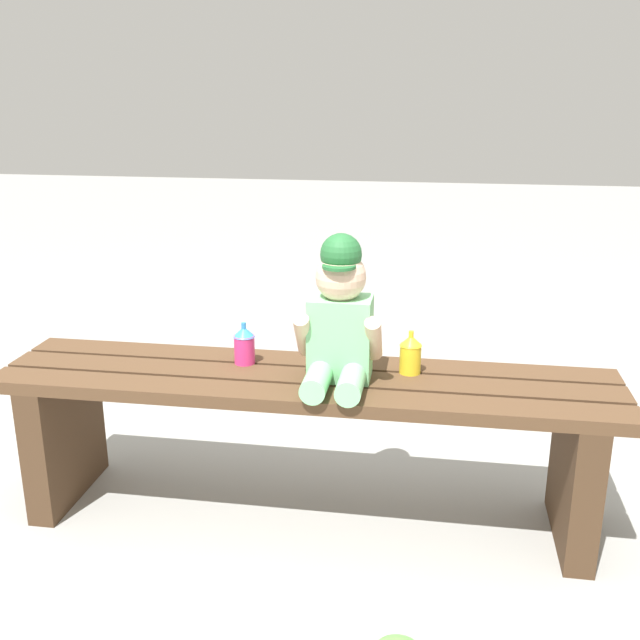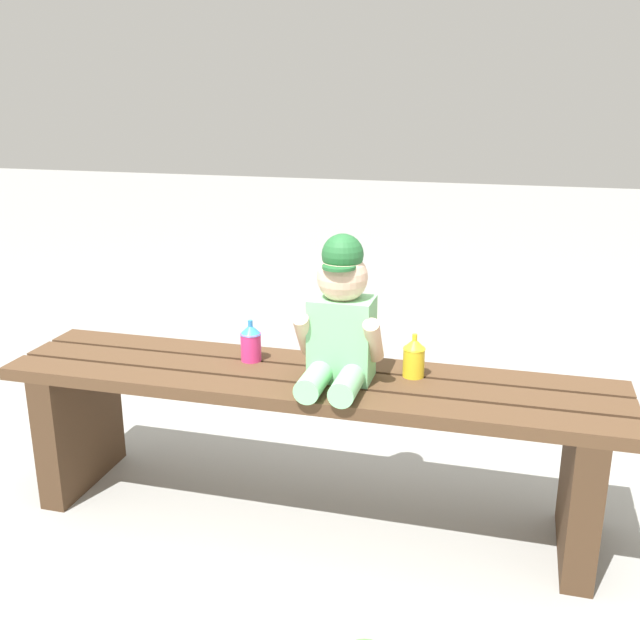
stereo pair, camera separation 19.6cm
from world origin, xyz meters
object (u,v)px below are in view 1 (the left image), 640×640
(child_figure, at_px, (339,319))
(sippy_cup_left, at_px, (244,344))
(sippy_cup_right, at_px, (410,353))
(park_bench, at_px, (306,420))

(child_figure, xyz_separation_m, sippy_cup_left, (-0.29, 0.08, -0.12))
(sippy_cup_right, bearing_deg, child_figure, -156.04)
(sippy_cup_left, relative_size, sippy_cup_right, 1.00)
(child_figure, relative_size, sippy_cup_right, 3.26)
(child_figure, height_order, sippy_cup_right, child_figure)
(child_figure, relative_size, sippy_cup_left, 3.26)
(park_bench, height_order, sippy_cup_right, sippy_cup_right)
(park_bench, xyz_separation_m, sippy_cup_right, (0.29, 0.06, 0.20))
(sippy_cup_left, height_order, sippy_cup_right, same)
(park_bench, relative_size, sippy_cup_left, 14.04)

